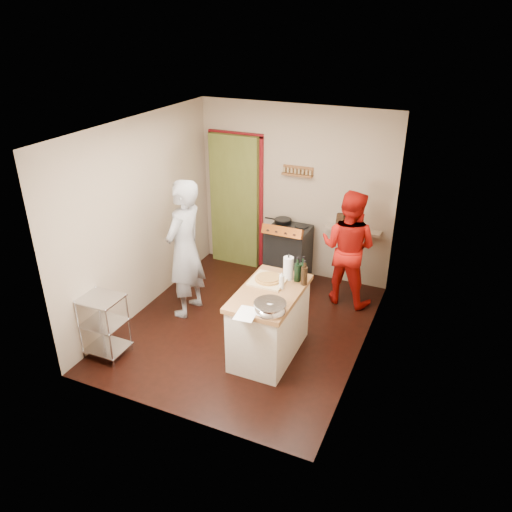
# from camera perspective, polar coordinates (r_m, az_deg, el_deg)

# --- Properties ---
(floor) EXTENTS (3.50, 3.50, 0.00)m
(floor) POSITION_cam_1_polar(r_m,az_deg,el_deg) (6.64, -1.18, -8.05)
(floor) COLOR black
(floor) RESTS_ON ground
(back_wall) EXTENTS (3.00, 0.44, 2.60)m
(back_wall) POSITION_cam_1_polar(r_m,az_deg,el_deg) (7.82, 0.00, 6.74)
(back_wall) COLOR gray
(back_wall) RESTS_ON ground
(left_wall) EXTENTS (0.04, 3.50, 2.60)m
(left_wall) POSITION_cam_1_polar(r_m,az_deg,el_deg) (6.74, -12.97, 4.29)
(left_wall) COLOR gray
(left_wall) RESTS_ON ground
(right_wall) EXTENTS (0.04, 3.50, 2.60)m
(right_wall) POSITION_cam_1_polar(r_m,az_deg,el_deg) (5.59, 12.77, -0.32)
(right_wall) COLOR gray
(right_wall) RESTS_ON ground
(ceiling) EXTENTS (3.00, 3.50, 0.02)m
(ceiling) POSITION_cam_1_polar(r_m,az_deg,el_deg) (5.61, -1.43, 14.59)
(ceiling) COLOR white
(ceiling) RESTS_ON back_wall
(stove) EXTENTS (0.60, 0.63, 1.00)m
(stove) POSITION_cam_1_polar(r_m,az_deg,el_deg) (7.54, 3.69, 0.29)
(stove) COLOR black
(stove) RESTS_ON ground
(wire_shelving) EXTENTS (0.48, 0.40, 0.80)m
(wire_shelving) POSITION_cam_1_polar(r_m,az_deg,el_deg) (6.18, -17.00, -7.37)
(wire_shelving) COLOR silver
(wire_shelving) RESTS_ON ground
(island) EXTENTS (0.68, 1.28, 1.18)m
(island) POSITION_cam_1_polar(r_m,az_deg,el_deg) (5.92, 1.57, -7.41)
(island) COLOR beige
(island) RESTS_ON ground
(person_stripe) EXTENTS (0.48, 0.70, 1.88)m
(person_stripe) POSITION_cam_1_polar(r_m,az_deg,el_deg) (6.58, -8.15, 0.77)
(person_stripe) COLOR #A6A6AB
(person_stripe) RESTS_ON ground
(person_red) EXTENTS (0.88, 0.73, 1.64)m
(person_red) POSITION_cam_1_polar(r_m,az_deg,el_deg) (6.95, 10.49, 0.93)
(person_red) COLOR #B3120B
(person_red) RESTS_ON ground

